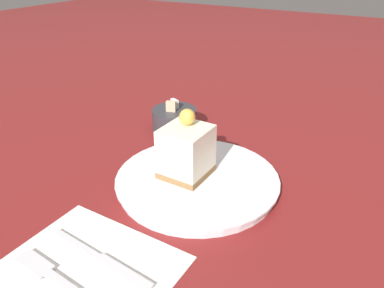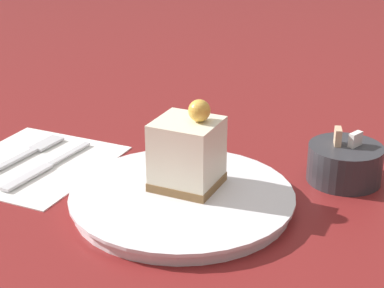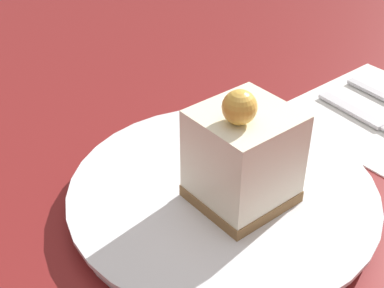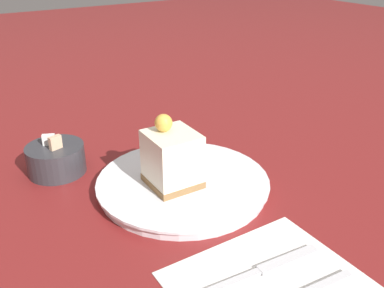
{
  "view_description": "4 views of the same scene",
  "coord_description": "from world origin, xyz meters",
  "px_view_note": "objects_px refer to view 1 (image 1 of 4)",
  "views": [
    {
      "loc": [
        -0.41,
        -0.28,
        0.35
      ],
      "look_at": [
        0.04,
        -0.01,
        0.07
      ],
      "focal_mm": 35.0,
      "sensor_mm": 36.0,
      "label": 1
    },
    {
      "loc": [
        0.32,
        -0.63,
        0.36
      ],
      "look_at": [
        0.04,
        -0.01,
        0.07
      ],
      "focal_mm": 60.0,
      "sensor_mm": 36.0,
      "label": 2
    },
    {
      "loc": [
        0.28,
        0.23,
        0.31
      ],
      "look_at": [
        0.05,
        -0.04,
        0.06
      ],
      "focal_mm": 50.0,
      "sensor_mm": 36.0,
      "label": 3
    },
    {
      "loc": [
        -0.45,
        0.27,
        0.35
      ],
      "look_at": [
        0.04,
        -0.04,
        0.07
      ],
      "focal_mm": 40.0,
      "sensor_mm": 36.0,
      "label": 4
    }
  ],
  "objects_px": {
    "cake_slice": "(186,151)",
    "sugar_bowl": "(174,120)",
    "plate": "(197,180)",
    "fork": "(58,280)",
    "knife": "(108,263)"
  },
  "relations": [
    {
      "from": "cake_slice",
      "to": "fork",
      "type": "height_order",
      "value": "cake_slice"
    },
    {
      "from": "plate",
      "to": "knife",
      "type": "bearing_deg",
      "value": 177.98
    },
    {
      "from": "plate",
      "to": "fork",
      "type": "height_order",
      "value": "plate"
    },
    {
      "from": "fork",
      "to": "cake_slice",
      "type": "bearing_deg",
      "value": 0.19
    },
    {
      "from": "knife",
      "to": "fork",
      "type": "bearing_deg",
      "value": 151.35
    },
    {
      "from": "cake_slice",
      "to": "sugar_bowl",
      "type": "height_order",
      "value": "cake_slice"
    },
    {
      "from": "sugar_bowl",
      "to": "knife",
      "type": "bearing_deg",
      "value": -159.18
    },
    {
      "from": "fork",
      "to": "knife",
      "type": "bearing_deg",
      "value": -28.65
    },
    {
      "from": "cake_slice",
      "to": "sugar_bowl",
      "type": "bearing_deg",
      "value": 39.22
    },
    {
      "from": "plate",
      "to": "cake_slice",
      "type": "distance_m",
      "value": 0.05
    },
    {
      "from": "plate",
      "to": "knife",
      "type": "relative_size",
      "value": 1.56
    },
    {
      "from": "plate",
      "to": "sugar_bowl",
      "type": "height_order",
      "value": "sugar_bowl"
    },
    {
      "from": "knife",
      "to": "sugar_bowl",
      "type": "height_order",
      "value": "sugar_bowl"
    },
    {
      "from": "knife",
      "to": "sugar_bowl",
      "type": "distance_m",
      "value": 0.39
    },
    {
      "from": "cake_slice",
      "to": "fork",
      "type": "bearing_deg",
      "value": 176.53
    }
  ]
}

